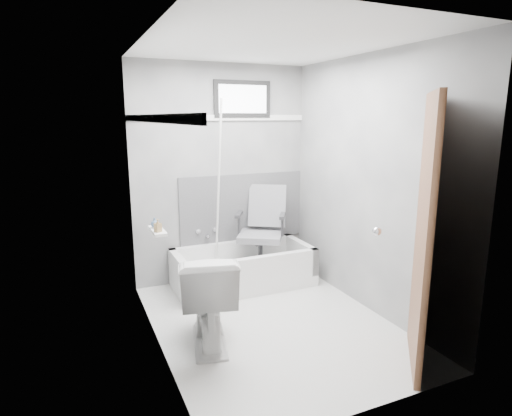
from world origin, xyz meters
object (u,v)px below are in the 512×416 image
office_chair (260,230)px  bathtub (243,267)px  soap_bottle_a (158,225)px  door (485,242)px  toilet (208,298)px  soap_bottle_b (155,222)px

office_chair → bathtub: bearing=-135.8°
office_chair → soap_bottle_a: 1.54m
door → soap_bottle_a: size_ratio=18.40×
toilet → bathtub: bearing=-111.8°
toilet → soap_bottle_a: soap_bottle_a is taller
bathtub → soap_bottle_a: size_ratio=13.80×
toilet → soap_bottle_b: soap_bottle_b is taller
bathtub → soap_bottle_b: size_ratio=17.81×
office_chair → toilet: size_ratio=1.20×
bathtub → door: size_ratio=0.75×
office_chair → soap_bottle_a: bearing=-116.7°
door → soap_bottle_b: bearing=139.8°
office_chair → soap_bottle_b: (-1.27, -0.64, 0.36)m
toilet → door: (1.60, -1.20, 0.61)m
soap_bottle_a → soap_bottle_b: soap_bottle_a is taller
office_chair → door: 2.38m
toilet → soap_bottle_b: (-0.32, 0.42, 0.57)m
office_chair → toilet: bearing=-100.2°
office_chair → door: (0.65, -2.26, 0.40)m
door → soap_bottle_a: door is taller
bathtub → soap_bottle_b: 1.42m
bathtub → door: door is taller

